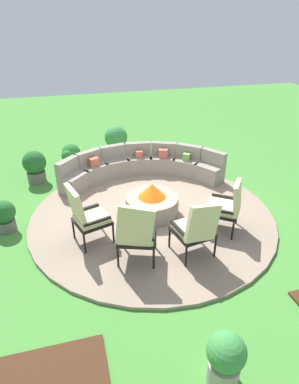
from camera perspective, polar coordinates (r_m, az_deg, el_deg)
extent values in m
plane|color=#478C38|center=(6.65, 0.45, -4.20)|extent=(24.00, 24.00, 0.00)
cylinder|color=gray|center=(6.63, 0.45, -3.99)|extent=(4.87, 4.87, 0.06)
cylinder|color=gray|center=(6.51, 0.46, -2.33)|extent=(1.06, 1.06, 0.39)
cylinder|color=black|center=(6.43, 0.47, -1.07)|extent=(0.69, 0.69, 0.06)
cone|color=orange|center=(6.35, 0.47, 0.26)|extent=(0.55, 0.55, 0.28)
cube|color=gray|center=(7.92, 10.39, 3.28)|extent=(0.71, 0.77, 0.42)
cube|color=gray|center=(7.89, 11.22, 6.03)|extent=(0.46, 0.61, 0.32)
cube|color=gray|center=(8.16, 6.53, 4.35)|extent=(0.77, 0.75, 0.42)
cube|color=gray|center=(8.14, 7.03, 7.10)|extent=(0.58, 0.53, 0.32)
cube|color=gray|center=(8.28, 2.39, 4.89)|extent=(0.75, 0.66, 0.42)
cube|color=gray|center=(8.27, 2.55, 7.64)|extent=(0.64, 0.40, 0.32)
cube|color=gray|center=(8.27, -1.84, 4.88)|extent=(0.67, 0.51, 0.42)
cube|color=gray|center=(8.26, -2.01, 7.63)|extent=(0.64, 0.22, 0.32)
cube|color=gray|center=(8.14, -5.97, 4.32)|extent=(0.70, 0.56, 0.42)
cube|color=gray|center=(8.12, -6.47, 7.08)|extent=(0.64, 0.28, 0.32)
cube|color=gray|center=(7.89, -9.79, 3.23)|extent=(0.76, 0.69, 0.42)
cube|color=gray|center=(7.85, -10.63, 5.99)|extent=(0.62, 0.44, 0.32)
cube|color=gray|center=(7.54, -13.11, 1.61)|extent=(0.76, 0.76, 0.42)
cube|color=gray|center=(7.47, -14.26, 4.37)|extent=(0.55, 0.56, 0.32)
cube|color=#BC5B47|center=(7.73, -9.77, 5.22)|extent=(0.25, 0.23, 0.21)
cube|color=#70A34C|center=(8.00, 6.53, 6.14)|extent=(0.22, 0.22, 0.17)
cube|color=#BC5B47|center=(8.11, 2.40, 6.80)|extent=(0.26, 0.23, 0.22)
cube|color=#BC5B47|center=(8.11, -1.82, 6.65)|extent=(0.21, 0.19, 0.17)
cylinder|color=black|center=(6.14, -8.54, -4.88)|extent=(0.04, 0.04, 0.38)
cylinder|color=black|center=(5.75, -6.37, -7.27)|extent=(0.04, 0.04, 0.38)
cylinder|color=black|center=(5.99, -13.21, -6.36)|extent=(0.04, 0.04, 0.38)
cylinder|color=black|center=(5.59, -11.32, -8.93)|extent=(0.04, 0.04, 0.38)
cube|color=black|center=(5.74, -10.04, -5.07)|extent=(0.71, 0.69, 0.05)
cube|color=beige|center=(5.70, -10.10, -4.48)|extent=(0.65, 0.64, 0.09)
cube|color=beige|center=(5.47, -12.72, -2.54)|extent=(0.32, 0.57, 0.73)
cube|color=black|center=(5.86, -11.11, -2.84)|extent=(0.48, 0.20, 0.04)
cube|color=black|center=(5.48, -9.13, -5.09)|extent=(0.48, 0.20, 0.04)
cylinder|color=black|center=(5.64, -4.76, -7.99)|extent=(0.04, 0.04, 0.38)
cylinder|color=black|center=(5.60, 1.05, -8.25)|extent=(0.04, 0.04, 0.38)
cylinder|color=black|center=(5.24, -5.57, -11.37)|extent=(0.04, 0.04, 0.38)
cylinder|color=black|center=(5.19, 0.75, -11.70)|extent=(0.04, 0.04, 0.38)
cube|color=black|center=(5.28, -2.18, -7.95)|extent=(0.75, 0.72, 0.05)
cube|color=beige|center=(5.24, -2.20, -7.34)|extent=(0.69, 0.66, 0.09)
cube|color=beige|center=(4.87, -2.55, -6.13)|extent=(0.62, 0.31, 0.75)
cube|color=black|center=(5.23, -5.19, -6.62)|extent=(0.20, 0.46, 0.04)
cube|color=black|center=(5.18, 0.80, -6.88)|extent=(0.20, 0.46, 0.04)
cylinder|color=black|center=(5.63, 3.50, -8.03)|extent=(0.04, 0.04, 0.38)
cylinder|color=black|center=(5.88, 8.32, -6.55)|extent=(0.04, 0.04, 0.38)
cylinder|color=black|center=(5.26, 6.43, -11.24)|extent=(0.04, 0.04, 0.38)
cylinder|color=black|center=(5.52, 11.46, -9.48)|extent=(0.04, 0.04, 0.38)
cube|color=black|center=(5.44, 7.58, -6.97)|extent=(0.69, 0.69, 0.05)
cube|color=beige|center=(5.40, 7.62, -6.37)|extent=(0.64, 0.63, 0.09)
cube|color=beige|center=(5.08, 9.34, -5.45)|extent=(0.64, 0.21, 0.69)
cube|color=black|center=(5.24, 5.18, -6.54)|extent=(0.14, 0.50, 0.04)
cube|color=black|center=(5.49, 10.03, -5.08)|extent=(0.14, 0.50, 0.04)
cylinder|color=black|center=(6.02, 9.38, -5.69)|extent=(0.04, 0.04, 0.38)
cylinder|color=black|center=(6.49, 10.44, -3.05)|extent=(0.04, 0.04, 0.38)
cylinder|color=black|center=(5.97, 14.41, -6.62)|extent=(0.04, 0.04, 0.38)
cylinder|color=black|center=(6.44, 15.10, -3.88)|extent=(0.04, 0.04, 0.38)
cube|color=black|center=(6.11, 12.55, -3.08)|extent=(0.81, 0.82, 0.05)
cube|color=beige|center=(6.07, 12.62, -2.52)|extent=(0.75, 0.75, 0.09)
cube|color=beige|center=(5.94, 15.18, -0.99)|extent=(0.41, 0.57, 0.61)
cube|color=black|center=(5.81, 12.24, -3.26)|extent=(0.42, 0.32, 0.04)
cube|color=black|center=(6.27, 13.09, -0.82)|extent=(0.42, 0.32, 0.04)
cylinder|color=#605B56|center=(6.74, -23.78, -5.34)|extent=(0.34, 0.34, 0.23)
sphere|color=#236028|center=(6.59, -24.28, -3.20)|extent=(0.43, 0.43, 0.43)
sphere|color=#E55638|center=(6.54, -23.99, -2.52)|extent=(0.15, 0.15, 0.15)
cylinder|color=#A89E8E|center=(4.18, 12.78, -28.41)|extent=(0.36, 0.36, 0.30)
sphere|color=#3D8E42|center=(3.90, 13.38, -25.63)|extent=(0.43, 0.43, 0.43)
cylinder|color=brown|center=(9.56, -5.80, 7.36)|extent=(0.44, 0.44, 0.30)
sphere|color=#3D8E42|center=(9.43, -5.91, 9.56)|extent=(0.65, 0.65, 0.65)
cylinder|color=#605B56|center=(8.94, -13.36, 4.92)|extent=(0.34, 0.34, 0.24)
sphere|color=#2D7A33|center=(8.82, -13.58, 6.73)|extent=(0.48, 0.48, 0.48)
sphere|color=#DB337A|center=(8.80, -13.32, 7.29)|extent=(0.15, 0.15, 0.15)
cylinder|color=#605B56|center=(8.41, -19.18, 2.61)|extent=(0.43, 0.43, 0.27)
sphere|color=#236028|center=(8.26, -19.59, 4.94)|extent=(0.55, 0.55, 0.55)
sphere|color=yellow|center=(8.21, -19.27, 5.69)|extent=(0.20, 0.20, 0.20)
cylinder|color=#A89E8E|center=(8.79, -13.97, 4.53)|extent=(0.25, 0.25, 0.27)
sphere|color=#2D7A33|center=(8.68, -14.18, 6.19)|extent=(0.32, 0.32, 0.32)
sphere|color=yellow|center=(8.66, -13.98, 6.61)|extent=(0.11, 0.11, 0.11)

